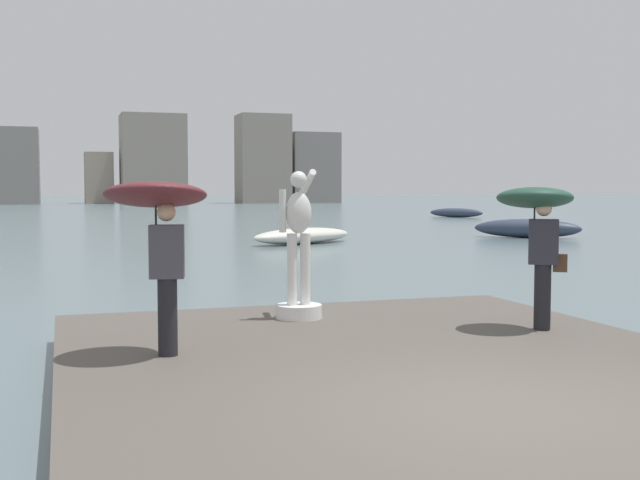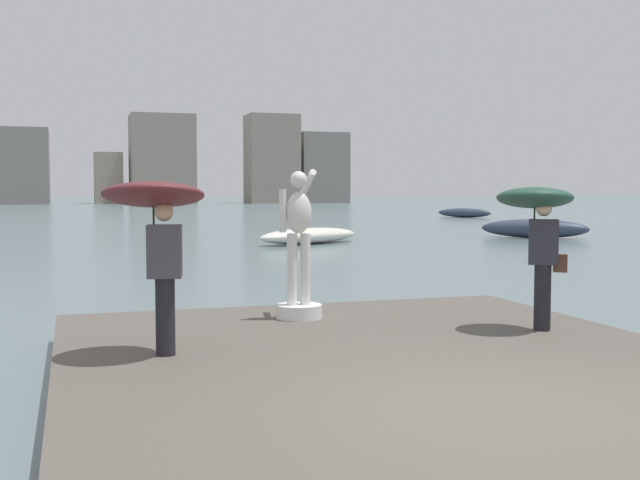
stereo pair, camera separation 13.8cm
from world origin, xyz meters
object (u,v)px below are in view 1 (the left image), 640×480
at_px(statue_white_figure, 298,262).
at_px(boat_mid, 456,213).
at_px(onlooker_left, 158,215).
at_px(boat_near, 527,228).
at_px(onlooker_right, 537,216).
at_px(boat_leftward, 303,236).

distance_m(statue_white_figure, boat_mid, 52.83).
height_order(onlooker_left, boat_near, onlooker_left).
xyz_separation_m(statue_white_figure, onlooker_left, (-2.23, -1.97, 0.77)).
relative_size(onlooker_left, onlooker_right, 1.04).
height_order(onlooker_left, boat_leftward, onlooker_left).
distance_m(onlooker_right, boat_near, 27.12).
relative_size(boat_near, boat_mid, 1.02).
bearing_deg(boat_leftward, statue_white_figure, -107.16).
xyz_separation_m(boat_near, boat_leftward, (-11.08, -0.53, -0.11)).
bearing_deg(onlooker_right, boat_near, 57.35).
bearing_deg(boat_near, onlooker_right, -122.65).
bearing_deg(boat_near, boat_mid, 69.15).
relative_size(statue_white_figure, onlooker_right, 1.12).
distance_m(onlooker_right, boat_leftward, 22.60).
xyz_separation_m(boat_mid, boat_leftward, (-20.45, -25.13, -0.04)).
bearing_deg(boat_near, onlooker_left, -130.55).
bearing_deg(onlooker_left, statue_white_figure, 41.46).
bearing_deg(onlooker_right, statue_white_figure, 146.35).
xyz_separation_m(onlooker_left, onlooker_right, (5.00, 0.12, -0.07)).
bearing_deg(boat_mid, statue_white_figure, -120.42).
bearing_deg(onlooker_right, boat_mid, 63.17).
relative_size(statue_white_figure, boat_mid, 0.50).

